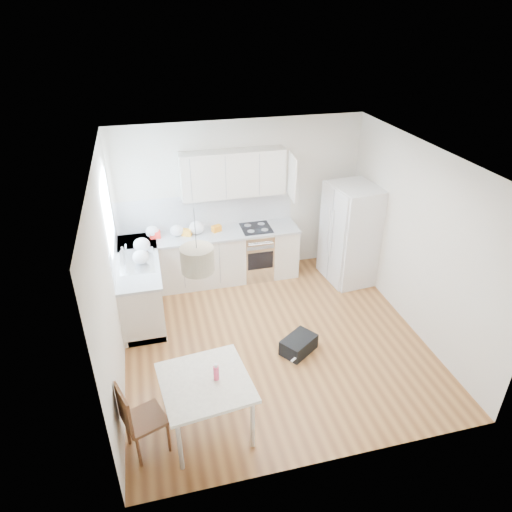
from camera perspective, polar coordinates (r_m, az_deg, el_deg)
The scene contains 29 objects.
floor at distance 6.77m, azimuth 2.13°, elevation -10.25°, with size 4.20×4.20×0.00m, color brown.
ceiling at distance 5.47m, azimuth 2.66°, elevation 12.13°, with size 4.20×4.20×0.00m, color white.
wall_back at distance 7.84m, azimuth -1.95°, elevation 7.09°, with size 4.20×4.20×0.00m, color beige.
wall_left at distance 5.84m, azimuth -17.85°, elevation -2.74°, with size 4.20×4.20×0.00m, color beige.
wall_right at distance 6.85m, azimuth 19.50°, elevation 1.87°, with size 4.20×4.20×0.00m, color beige.
window_glassblock at distance 6.69m, azimuth -18.00°, elevation 5.29°, with size 0.02×1.00×1.00m, color #BFE0F9.
cabinets_back at distance 7.88m, azimuth -5.64°, elevation -0.29°, with size 3.00×0.60×0.88m, color beige.
cabinets_left at distance 7.32m, azimuth -14.20°, elevation -3.67°, with size 0.60×1.80×0.88m, color beige.
counter_back at distance 7.66m, azimuth -5.80°, elevation 2.70°, with size 3.02×0.64×0.04m, color #A3A6A8.
counter_left at distance 7.08m, azimuth -14.64°, elevation -0.54°, with size 0.64×1.82×0.04m, color #A3A6A8.
backsplash_back at distance 7.80m, azimuth -6.26°, elevation 5.67°, with size 3.00×0.01×0.58m, color white.
backsplash_left at distance 6.96m, azimuth -17.36°, elevation 1.39°, with size 0.01×1.80×0.58m, color white.
upper_cabinets at distance 7.48m, azimuth -2.89°, elevation 10.25°, with size 1.70×0.32×0.75m, color beige.
range_oven at distance 8.01m, azimuth 0.01°, elevation 0.40°, with size 0.50×0.61×0.88m, color silver, non-canonical shape.
sink at distance 7.03m, azimuth -14.65°, elevation -0.63°, with size 0.50×0.80×0.16m, color silver, non-canonical shape.
refrigerator at distance 7.90m, azimuth 11.86°, elevation 2.70°, with size 0.83×0.86×1.71m, color white, non-canonical shape.
dining_table at distance 5.16m, azimuth -6.31°, elevation -15.90°, with size 1.04×1.04×0.74m.
dining_chair at distance 5.24m, azimuth -13.69°, elevation -18.99°, with size 0.39×0.39×0.93m, color #4D2617, non-canonical shape.
drink_bottle at distance 5.04m, azimuth -5.01°, elevation -14.20°, with size 0.06×0.06×0.21m, color #EE426B.
gym_bag at distance 6.51m, azimuth 5.35°, elevation -10.97°, with size 0.49×0.32×0.23m, color black.
pendant_lamp at distance 4.33m, azimuth -7.35°, elevation -0.43°, with size 0.32×0.32×0.25m, color #C3B796.
grocery_bag_a at distance 7.64m, azimuth -12.83°, elevation 2.99°, with size 0.22×0.19×0.20m, color white.
grocery_bag_b at distance 7.60m, azimuth -9.89°, elevation 3.14°, with size 0.22×0.19×0.20m, color white.
grocery_bag_c at distance 7.62m, azimuth -7.44°, elevation 3.54°, with size 0.25×0.21×0.23m, color white.
grocery_bag_d at distance 7.23m, azimuth -14.10°, elevation 1.37°, with size 0.25×0.21×0.23m, color white.
grocery_bag_e at distance 6.90m, azimuth -14.22°, elevation -0.12°, with size 0.24×0.20×0.21m, color white.
snack_orange at distance 7.69m, azimuth -4.96°, elevation 3.44°, with size 0.15×0.10×0.11m, color orange.
snack_yellow at distance 7.61m, azimuth -8.65°, elevation 2.92°, with size 0.16×0.10×0.11m, color orange.
snack_red at distance 7.62m, azimuth -12.48°, elevation 2.63°, with size 0.17×0.11×0.12m, color red.
Camera 1 is at (-1.52, -5.00, 4.31)m, focal length 32.00 mm.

